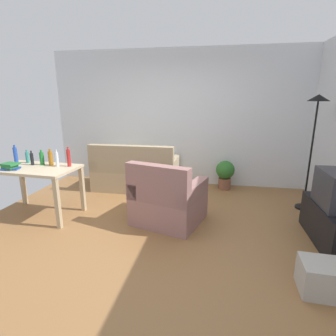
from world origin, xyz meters
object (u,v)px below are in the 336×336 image
Objects in this scene: bottle_dark at (32,159)px; potted_plant at (225,173)px; book_stack at (10,166)px; bottle_tall at (27,157)px; armchair at (167,201)px; tv_stand at (333,225)px; storage_box at (328,279)px; bottle_red at (69,158)px; couch at (136,174)px; desk at (36,174)px; torchiere_lamp at (315,121)px; bottle_blue at (16,155)px; bottle_amber at (51,158)px; bottle_clear at (57,159)px; bottle_green at (42,158)px.

potted_plant is at bearing 28.73° from bottle_dark.
bottle_tall is at bearing 93.81° from book_stack.
bottle_tall is (-2.27, 0.13, 0.53)m from armchair.
armchair is (-2.12, 0.20, 0.08)m from tv_stand.
potted_plant reaches higher than storage_box.
couch is at bearing 64.22° from bottle_red.
storage_box is at bearing -12.40° from desk.
tv_stand is 1.60m from torchiere_lamp.
couch is 3.61m from storage_box.
bottle_blue reaches higher than book_stack.
desk is 4.92× the size of bottle_amber.
desk is 4.22× the size of bottle_blue.
bottle_clear is (0.75, -0.06, -0.02)m from bottle_blue.
desk is 2.18× the size of potted_plant.
bottle_red reaches higher than bottle_clear.
bottle_dark reaches higher than tv_stand.
couch is 1.68m from bottle_amber.
potted_plant is 2.43× the size of bottle_green.
book_stack is at bearing -156.99° from bottle_red.
tv_stand is 4.13m from bottle_green.
desk is 4.88× the size of bottle_clear.
couch is 1.84m from desk.
bottle_clear is at bearing 59.24° from couch.
book_stack reaches higher than storage_box.
bottle_blue is at bearing 117.42° from book_stack.
armchair is at bearing 145.67° from storage_box.
armchair is 5.25× the size of bottle_tall.
storage_box is (3.69, -1.07, -0.50)m from desk.
potted_plant is at bearing 106.87° from storage_box.
bottle_clear is at bearing -166.84° from torchiere_lamp.
potted_plant is 3.07m from bottle_clear.
armchair is at bearing -157.20° from torchiere_lamp.
bottle_dark is at bearing -166.47° from bottle_green.
armchair is 2.49m from bottle_blue.
bottle_amber is (0.29, 0.04, 0.01)m from bottle_dark.
armchair reaches higher than desk.
bottle_amber reaches higher than storage_box.
bottle_green is (0.01, 0.16, 0.21)m from desk.
couch is 3.23m from torchiere_lamp.
bottle_amber reaches higher than armchair.
bottle_red is (-3.22, 1.21, 0.74)m from storage_box.
bottle_clear is (-0.79, -1.33, 0.56)m from couch.
armchair is 2.29× the size of storage_box.
desk is (-4.09, -0.99, -0.76)m from torchiere_lamp.
tv_stand is at bearing -55.75° from potted_plant.
bottle_amber is at bearing 176.96° from bottle_red.
tv_stand reaches higher than storage_box.
desk is 5.93× the size of bottle_tall.
desk is at bearing -160.65° from bottle_clear.
couch is at bearing 59.24° from bottle_clear.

